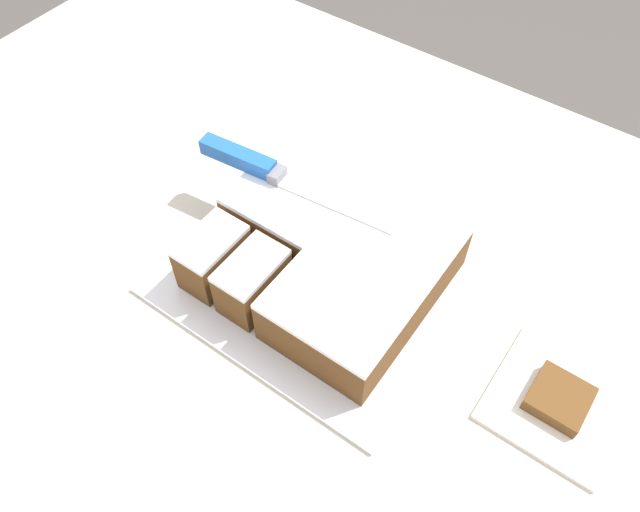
# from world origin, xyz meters

# --- Properties ---
(ground_plane) EXTENTS (8.00, 8.00, 0.00)m
(ground_plane) POSITION_xyz_m (0.00, 0.00, 0.00)
(ground_plane) COLOR #4C4742
(countertop) EXTENTS (1.40, 1.10, 0.92)m
(countertop) POSITION_xyz_m (0.00, 0.00, 0.46)
(countertop) COLOR beige
(countertop) RESTS_ON ground_plane
(cake_board) EXTENTS (0.37, 0.32, 0.01)m
(cake_board) POSITION_xyz_m (0.07, 0.05, 0.92)
(cake_board) COLOR silver
(cake_board) RESTS_ON countertop
(cake) EXTENTS (0.29, 0.25, 0.07)m
(cake) POSITION_xyz_m (0.08, 0.05, 0.96)
(cake) COLOR brown
(cake) RESTS_ON cake_board
(knife) EXTENTS (0.29, 0.05, 0.02)m
(knife) POSITION_xyz_m (-0.06, 0.09, 1.00)
(knife) COLOR silver
(knife) RESTS_ON cake
(paper_napkin) EXTENTS (0.14, 0.14, 0.01)m
(paper_napkin) POSITION_xyz_m (0.39, 0.06, 0.92)
(paper_napkin) COLOR white
(paper_napkin) RESTS_ON countertop
(brownie) EXTENTS (0.06, 0.06, 0.02)m
(brownie) POSITION_xyz_m (0.39, 0.06, 0.93)
(brownie) COLOR brown
(brownie) RESTS_ON paper_napkin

